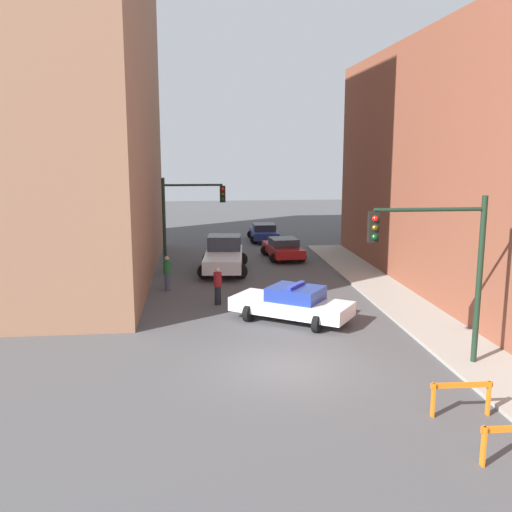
% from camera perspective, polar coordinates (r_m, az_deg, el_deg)
% --- Properties ---
extents(ground_plane, '(120.00, 120.00, 0.00)m').
position_cam_1_polar(ground_plane, '(18.03, 3.01, -11.11)').
color(ground_plane, '#4C4C4F').
extents(sidewalk_right, '(2.40, 44.00, 0.12)m').
position_cam_1_polar(sidewalk_right, '(19.91, 21.18, -9.53)').
color(sidewalk_right, '#9E998E').
rests_on(sidewalk_right, ground_plane).
extents(building_corner_left, '(14.00, 20.00, 21.05)m').
position_cam_1_polar(building_corner_left, '(32.16, -23.92, 16.59)').
color(building_corner_left, '#93664C').
rests_on(building_corner_left, ground_plane).
extents(traffic_light_near, '(3.64, 0.35, 5.20)m').
position_cam_1_polar(traffic_light_near, '(18.06, 18.30, 0.06)').
color(traffic_light_near, black).
rests_on(traffic_light_near, sidewalk_right).
extents(traffic_light_far, '(3.44, 0.35, 5.20)m').
position_cam_1_polar(traffic_light_far, '(31.30, -7.20, 4.48)').
color(traffic_light_far, black).
rests_on(traffic_light_far, ground_plane).
extents(police_car, '(4.92, 4.19, 1.52)m').
position_cam_1_polar(police_car, '(22.51, 3.65, -4.75)').
color(police_car, white).
rests_on(police_car, ground_plane).
extents(white_truck, '(2.96, 5.56, 1.90)m').
position_cam_1_polar(white_truck, '(31.69, -3.23, 0.07)').
color(white_truck, silver).
rests_on(white_truck, ground_plane).
extents(parked_car_near, '(2.51, 4.44, 1.31)m').
position_cam_1_polar(parked_car_near, '(35.43, 2.72, 0.81)').
color(parked_car_near, maroon).
rests_on(parked_car_near, ground_plane).
extents(parked_car_mid, '(2.32, 4.33, 1.31)m').
position_cam_1_polar(parked_car_mid, '(42.31, 0.79, 2.41)').
color(parked_car_mid, navy).
rests_on(parked_car_mid, ground_plane).
extents(pedestrian_crossing, '(0.51, 0.51, 1.66)m').
position_cam_1_polar(pedestrian_crossing, '(24.88, -3.85, -2.95)').
color(pedestrian_crossing, black).
rests_on(pedestrian_crossing, ground_plane).
extents(pedestrian_corner, '(0.51, 0.51, 1.66)m').
position_cam_1_polar(pedestrian_corner, '(27.71, -8.87, -1.65)').
color(pedestrian_corner, '#474C66').
rests_on(pedestrian_corner, ground_plane).
extents(barrier_mid, '(1.60, 0.22, 0.90)m').
position_cam_1_polar(barrier_mid, '(15.66, 19.84, -12.77)').
color(barrier_mid, orange).
rests_on(barrier_mid, ground_plane).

